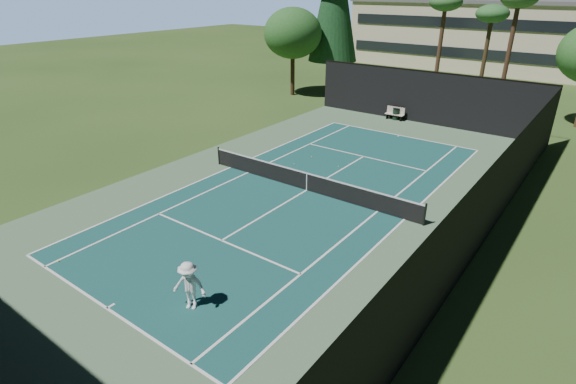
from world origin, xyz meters
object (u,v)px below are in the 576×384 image
(tennis_ball_b, at_px, (312,157))
(tennis_ball_a, at_px, (58,261))
(tennis_net, at_px, (307,181))
(park_bench, at_px, (395,113))
(tennis_ball_d, at_px, (294,164))
(tennis_ball_c, at_px, (338,166))
(player, at_px, (189,286))
(trash_bin, at_px, (396,114))

(tennis_ball_b, bearing_deg, tennis_ball_a, -95.20)
(tennis_net, xyz_separation_m, park_bench, (-2.06, 15.60, -0.01))
(tennis_ball_d, bearing_deg, tennis_ball_c, 28.27)
(player, height_order, tennis_ball_d, player)
(tennis_ball_c, bearing_deg, tennis_ball_a, -103.29)
(park_bench, bearing_deg, player, -80.51)
(player, height_order, tennis_ball_b, player)
(tennis_net, relative_size, tennis_ball_d, 194.56)
(tennis_ball_d, bearing_deg, park_bench, 86.95)
(tennis_net, bearing_deg, tennis_ball_a, -109.47)
(tennis_net, bearing_deg, player, -77.55)
(tennis_ball_b, xyz_separation_m, tennis_ball_d, (-0.16, -1.66, -0.01))
(tennis_ball_c, distance_m, trash_bin, 11.78)
(tennis_ball_b, relative_size, tennis_ball_d, 1.16)
(tennis_ball_b, bearing_deg, tennis_ball_c, -10.21)
(tennis_ball_d, distance_m, trash_bin, 12.96)
(trash_bin, bearing_deg, tennis_ball_a, -94.29)
(tennis_net, bearing_deg, tennis_ball_c, 95.78)
(player, height_order, tennis_ball_c, player)
(tennis_ball_c, relative_size, park_bench, 0.04)
(tennis_ball_d, bearing_deg, trash_bin, 86.65)
(tennis_ball_a, relative_size, trash_bin, 0.08)
(player, height_order, trash_bin, player)
(player, bearing_deg, tennis_net, 79.41)
(tennis_ball_b, relative_size, tennis_ball_c, 1.30)
(tennis_ball_b, height_order, park_bench, park_bench)
(player, height_order, tennis_ball_a, player)
(tennis_ball_a, height_order, trash_bin, trash_bin)
(park_bench, bearing_deg, tennis_net, -82.46)
(player, bearing_deg, tennis_ball_d, 88.20)
(tennis_ball_a, xyz_separation_m, tennis_ball_b, (1.43, 15.73, 0.00))
(tennis_ball_a, xyz_separation_m, tennis_ball_c, (3.62, 15.34, -0.01))
(player, xyz_separation_m, trash_bin, (-4.24, 25.77, -0.41))
(tennis_net, height_order, tennis_ball_c, tennis_net)
(tennis_ball_c, height_order, tennis_ball_d, tennis_ball_d)
(park_bench, relative_size, trash_bin, 1.59)
(player, relative_size, tennis_ball_b, 23.04)
(tennis_ball_b, bearing_deg, trash_bin, 86.98)
(tennis_ball_b, distance_m, tennis_ball_d, 1.67)
(trash_bin, bearing_deg, park_bench, -160.30)
(tennis_net, relative_size, park_bench, 8.60)
(park_bench, distance_m, trash_bin, 0.10)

